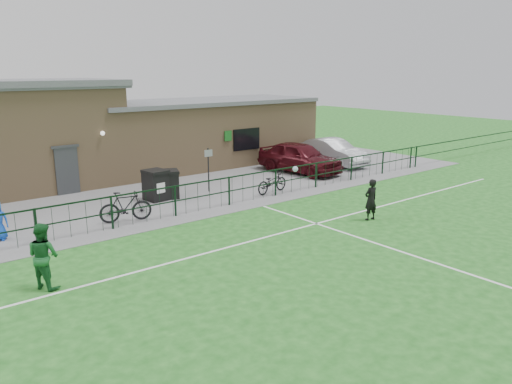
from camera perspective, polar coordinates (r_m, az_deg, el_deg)
ground at (r=14.30m, az=12.78°, el=-8.87°), size 90.00×90.00×0.00m
paving_strip at (r=24.58m, az=-12.48°, el=0.81°), size 34.00×13.00×0.02m
pitch_line_touch at (r=19.77m, az=-5.08°, el=-2.12°), size 28.00×0.10×0.01m
pitch_line_mid at (r=16.88m, az=2.13°, el=-4.91°), size 28.00×0.10×0.01m
pitch_line_perp at (r=15.82m, az=17.36°, el=-6.89°), size 0.10×16.00×0.01m
perimeter_fence at (r=19.78m, az=-5.44°, el=-0.33°), size 28.00×0.10×1.20m
wheelie_bin_left at (r=21.76m, az=-9.89°, el=0.80°), size 1.01×1.06×1.13m
wheelie_bin_right at (r=21.48m, az=-11.40°, el=0.67°), size 0.90×0.99×1.21m
sign_post at (r=22.56m, az=-5.46°, el=2.54°), size 0.07×0.07×2.00m
car_maroon at (r=26.78m, az=5.00°, el=3.98°), size 2.52×5.04×1.65m
car_silver at (r=29.26m, az=8.71°, el=4.56°), size 1.73×4.57×1.49m
bicycle_d at (r=18.71m, az=-14.68°, el=-1.62°), size 1.95×0.99×1.13m
bicycle_e at (r=22.33m, az=1.84°, el=1.14°), size 1.94×0.93×0.98m
goalkeeper_kick at (r=18.81m, az=12.70°, el=-0.74°), size 1.50×3.24×1.71m
outfield_player at (r=13.79m, az=-23.13°, el=-6.71°), size 0.95×1.03×1.72m
ball_ground at (r=16.49m, az=-23.45°, el=-6.22°), size 0.20×0.20×0.20m
clubhouse at (r=26.57m, az=-17.35°, el=6.33°), size 24.25×5.40×4.96m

